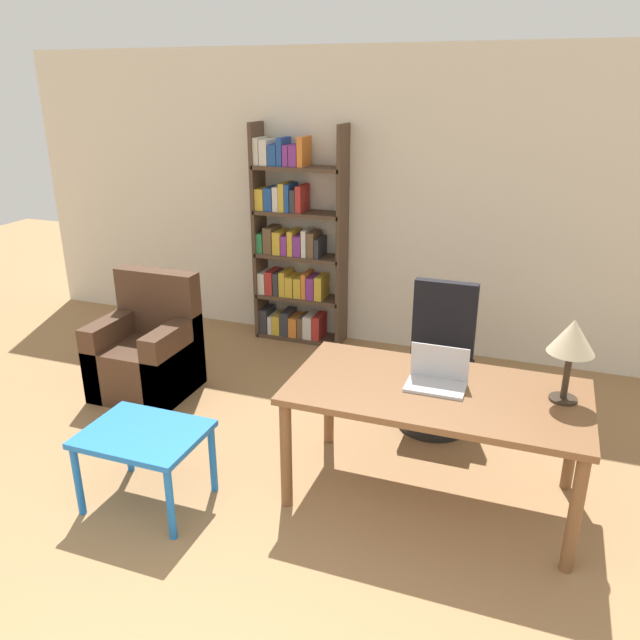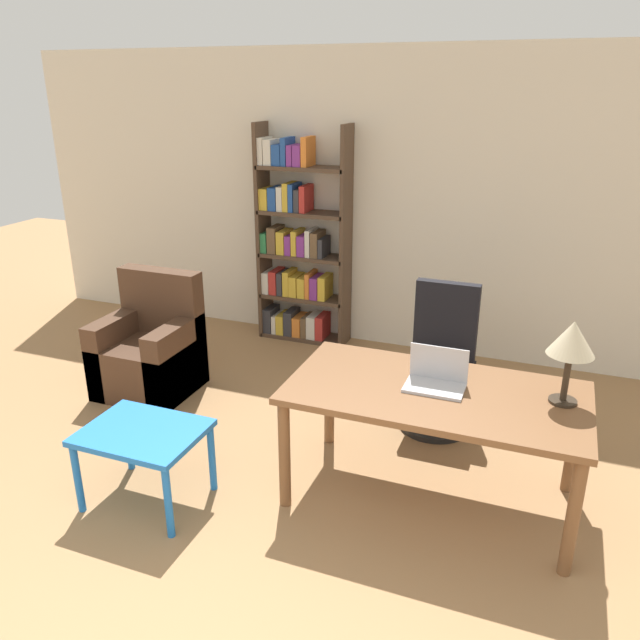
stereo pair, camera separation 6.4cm
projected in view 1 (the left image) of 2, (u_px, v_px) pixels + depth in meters
The scene contains 8 objects.
wall_back at pixel (411, 206), 5.60m from camera, with size 8.00×0.06×2.70m.
desk at pixel (436, 402), 3.62m from camera, with size 1.70×0.88×0.74m.
laptop at pixel (437, 378), 3.61m from camera, with size 0.34×0.22×0.23m.
table_lamp at pixel (572, 339), 3.34m from camera, with size 0.25×0.25×0.48m.
office_chair at pixel (439, 364), 4.55m from camera, with size 0.52×0.52×1.06m.
side_table_blue at pixel (144, 442), 3.65m from camera, with size 0.69×0.54×0.49m.
armchair at pixel (148, 354), 5.06m from camera, with size 0.71×0.67×0.97m.
bookshelf at pixel (293, 249), 5.93m from camera, with size 0.88×0.28×2.06m.
Camera 1 is at (1.15, -1.01, 2.39)m, focal length 35.00 mm.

